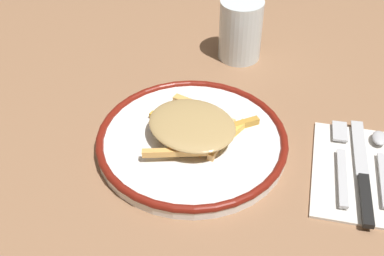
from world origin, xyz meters
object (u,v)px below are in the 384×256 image
(knife, at_px, (363,178))
(spoon, at_px, (381,153))
(napkin, at_px, (361,172))
(fries_heap, at_px, (196,126))
(fork, at_px, (341,160))
(water_glass, at_px, (241,29))
(plate, at_px, (192,141))

(knife, bearing_deg, spoon, 61.86)
(napkin, xyz_separation_m, spoon, (0.03, 0.03, 0.01))
(fries_heap, relative_size, fork, 1.00)
(napkin, distance_m, water_glass, 0.35)
(knife, relative_size, water_glass, 1.87)
(knife, distance_m, water_glass, 0.36)
(fork, bearing_deg, knife, -48.01)
(fork, relative_size, knife, 0.84)
(napkin, xyz_separation_m, knife, (0.00, -0.02, 0.01))
(spoon, bearing_deg, knife, -118.14)
(fries_heap, distance_m, water_glass, 0.26)
(spoon, xyz_separation_m, water_glass, (-0.23, 0.24, 0.04))
(fries_heap, height_order, napkin, fries_heap)
(spoon, bearing_deg, fork, -158.22)
(fries_heap, bearing_deg, water_glass, 81.42)
(plate, distance_m, fries_heap, 0.03)
(fork, height_order, water_glass, water_glass)
(fork, distance_m, spoon, 0.06)
(plate, relative_size, spoon, 1.87)
(fork, bearing_deg, fries_heap, 177.83)
(plate, relative_size, water_glass, 2.54)
(water_glass, bearing_deg, plate, -99.32)
(knife, distance_m, spoon, 0.06)
(napkin, distance_m, spoon, 0.05)
(plate, distance_m, water_glass, 0.27)
(fries_heap, height_order, spoon, fries_heap)
(plate, relative_size, napkin, 1.48)
(plate, distance_m, spoon, 0.28)
(fork, height_order, spoon, spoon)
(fries_heap, height_order, water_glass, water_glass)
(fries_heap, xyz_separation_m, spoon, (0.27, 0.01, -0.02))
(water_glass, bearing_deg, spoon, -45.93)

